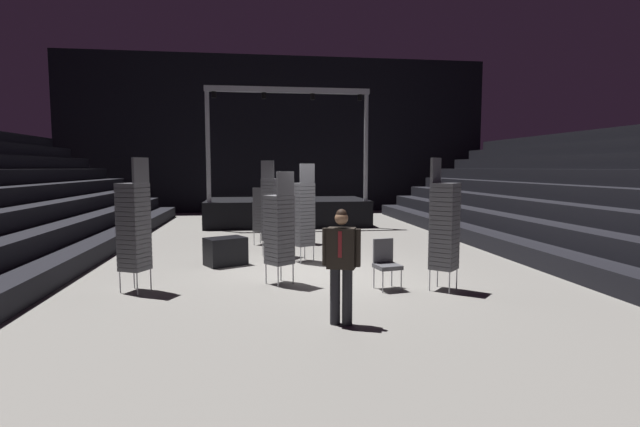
{
  "coord_description": "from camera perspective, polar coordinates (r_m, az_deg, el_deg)",
  "views": [
    {
      "loc": [
        -1.28,
        -10.25,
        2.29
      ],
      "look_at": [
        -0.02,
        -0.99,
        1.4
      ],
      "focal_mm": 27.0,
      "sensor_mm": 36.0,
      "label": 1
    }
  ],
  "objects": [
    {
      "name": "stage_riser",
      "position": [
        19.61,
        -3.99,
        0.44
      ],
      "size": [
        6.38,
        3.49,
        5.24
      ],
      "color": "black",
      "rests_on": "ground_plane"
    },
    {
      "name": "arena_end_wall",
      "position": [
        25.34,
        -4.91,
        9.28
      ],
      "size": [
        22.0,
        0.3,
        8.0
      ],
      "primitive_type": "cube",
      "color": "black",
      "rests_on": "ground_plane"
    },
    {
      "name": "man_with_tie",
      "position": [
        6.99,
        2.53,
        -5.52
      ],
      "size": [
        0.56,
        0.36,
        1.7
      ],
      "rotation": [
        0.0,
        0.0,
        2.78
      ],
      "color": "black",
      "rests_on": "ground_plane"
    },
    {
      "name": "ground_plane",
      "position": [
        10.59,
        -0.62,
        -7.33
      ],
      "size": [
        22.0,
        30.0,
        0.1
      ],
      "primitive_type": "cube",
      "color": "slate"
    },
    {
      "name": "chair_stack_rear_right",
      "position": [
        9.21,
        14.51,
        -1.3
      ],
      "size": [
        0.62,
        0.62,
        2.48
      ],
      "rotation": [
        0.0,
        0.0,
        3.96
      ],
      "color": "#B2B5BA",
      "rests_on": "ground_plane"
    },
    {
      "name": "chair_stack_front_right",
      "position": [
        14.41,
        -6.85,
        -0.3
      ],
      "size": [
        0.6,
        0.6,
        1.71
      ],
      "rotation": [
        0.0,
        0.0,
        5.76
      ],
      "color": "#B2B5BA",
      "rests_on": "ground_plane"
    },
    {
      "name": "chair_stack_mid_left",
      "position": [
        14.58,
        -2.28,
        0.13
      ],
      "size": [
        0.62,
        0.62,
        1.88
      ],
      "rotation": [
        0.0,
        0.0,
        0.83
      ],
      "color": "#B2B5BA",
      "rests_on": "ground_plane"
    },
    {
      "name": "chair_stack_mid_right",
      "position": [
        12.53,
        -5.62,
        0.59
      ],
      "size": [
        0.62,
        0.62,
        2.48
      ],
      "rotation": [
        0.0,
        0.0,
        5.54
      ],
      "color": "#B2B5BA",
      "rests_on": "ground_plane"
    },
    {
      "name": "equipment_road_case",
      "position": [
        11.59,
        -11.14,
        -4.42
      ],
      "size": [
        1.08,
        0.95,
        0.65
      ],
      "primitive_type": "cube",
      "rotation": [
        0.0,
        0.0,
        0.49
      ],
      "color": "black",
      "rests_on": "ground_plane"
    },
    {
      "name": "chair_stack_rear_left",
      "position": [
        9.45,
        -4.83,
        -1.75
      ],
      "size": [
        0.61,
        0.61,
        2.22
      ],
      "rotation": [
        0.0,
        0.0,
        0.63
      ],
      "color": "#B2B5BA",
      "rests_on": "ground_plane"
    },
    {
      "name": "bleacher_bank_right",
      "position": [
        14.59,
        31.79,
        2.7
      ],
      "size": [
        6.0,
        24.0,
        3.6
      ],
      "rotation": [
        0.0,
        0.0,
        -1.57
      ],
      "color": "black",
      "rests_on": "ground_plane"
    },
    {
      "name": "chair_stack_front_left",
      "position": [
        11.65,
        -2.06,
        0.04
      ],
      "size": [
        0.6,
        0.6,
        2.39
      ],
      "rotation": [
        0.0,
        0.0,
        0.5
      ],
      "color": "#B2B5BA",
      "rests_on": "ground_plane"
    },
    {
      "name": "loose_chair_near_man",
      "position": [
        9.21,
        7.82,
        -5.6
      ],
      "size": [
        0.52,
        0.52,
        0.95
      ],
      "rotation": [
        0.0,
        0.0,
        3.34
      ],
      "color": "#B2B5BA",
      "rests_on": "ground_plane"
    },
    {
      "name": "chair_stack_mid_centre",
      "position": [
        9.46,
        -21.2,
        -1.32
      ],
      "size": [
        0.59,
        0.59,
        2.48
      ],
      "rotation": [
        0.0,
        0.0,
        1.11
      ],
      "color": "#B2B5BA",
      "rests_on": "ground_plane"
    }
  ]
}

